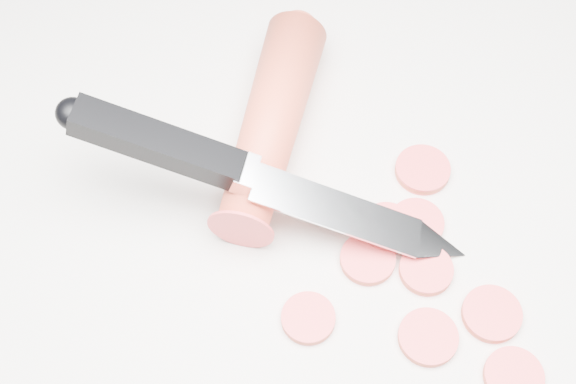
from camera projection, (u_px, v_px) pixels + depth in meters
ground at (356, 208)px, 0.55m from camera, size 2.40×2.40×0.00m
carrot at (271, 123)px, 0.56m from camera, size 0.15×0.14×0.04m
carrot_slice_0 at (308, 318)px, 0.50m from camera, size 0.03×0.03×0.01m
carrot_slice_1 at (492, 314)px, 0.51m from camera, size 0.04×0.04×0.01m
carrot_slice_2 at (368, 259)px, 0.53m from camera, size 0.04×0.04×0.01m
carrot_slice_3 at (387, 228)px, 0.54m from camera, size 0.04×0.04×0.01m
carrot_slice_4 at (423, 170)px, 0.56m from camera, size 0.04×0.04×0.01m
carrot_slice_5 at (426, 270)px, 0.52m from camera, size 0.04×0.04×0.01m
carrot_slice_6 at (514, 376)px, 0.49m from camera, size 0.04×0.04×0.01m
carrot_slice_7 at (428, 337)px, 0.50m from camera, size 0.04×0.04×0.01m
carrot_slice_8 at (417, 223)px, 0.54m from camera, size 0.04×0.04×0.01m
kitchen_knife at (269, 179)px, 0.51m from camera, size 0.21×0.22×0.09m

